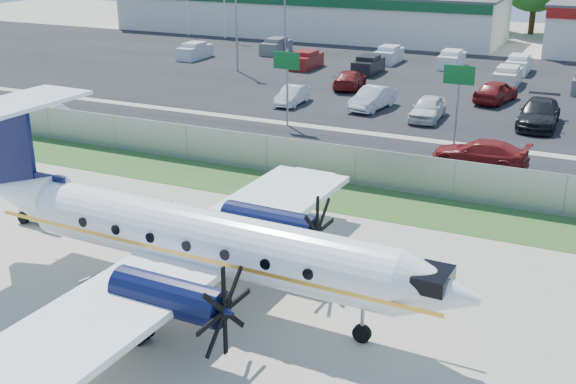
% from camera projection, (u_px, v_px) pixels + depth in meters
% --- Properties ---
extents(ground, '(170.00, 170.00, 0.00)m').
position_uv_depth(ground, '(214.00, 310.00, 24.77)').
color(ground, '#B3AC97').
rests_on(ground, ground).
extents(grass_verge, '(170.00, 4.00, 0.02)m').
position_uv_depth(grass_verge, '(340.00, 197.00, 34.95)').
color(grass_verge, '#2D561E').
rests_on(grass_verge, ground).
extents(access_road, '(170.00, 8.00, 0.02)m').
position_uv_depth(access_road, '(385.00, 158.00, 40.90)').
color(access_road, black).
rests_on(access_road, ground).
extents(parking_lot, '(170.00, 32.00, 0.02)m').
position_uv_depth(parking_lot, '(465.00, 87.00, 58.73)').
color(parking_lot, black).
rests_on(parking_lot, ground).
extents(perimeter_fence, '(120.00, 0.06, 1.99)m').
position_uv_depth(perimeter_fence, '(355.00, 166.00, 36.31)').
color(perimeter_fence, gray).
rests_on(perimeter_fence, ground).
extents(building_west, '(46.40, 12.40, 5.24)m').
position_uv_depth(building_west, '(305.00, 12.00, 86.02)').
color(building_west, silver).
rests_on(building_west, ground).
extents(sign_left, '(1.80, 0.26, 5.00)m').
position_uv_depth(sign_left, '(287.00, 71.00, 46.14)').
color(sign_left, gray).
rests_on(sign_left, ground).
extents(sign_mid, '(1.80, 0.26, 5.00)m').
position_uv_depth(sign_mid, '(458.00, 87.00, 41.77)').
color(sign_mid, gray).
rests_on(sign_mid, ground).
extents(light_pole_nw, '(0.90, 0.35, 9.09)m').
position_uv_depth(light_pole_nw, '(236.00, 12.00, 63.16)').
color(light_pole_nw, gray).
rests_on(light_pole_nw, ground).
extents(light_pole_sw, '(0.90, 0.35, 9.09)m').
position_uv_depth(light_pole_sw, '(285.00, 2.00, 71.65)').
color(light_pole_sw, gray).
rests_on(light_pole_sw, ground).
extents(tree_line, '(112.00, 6.00, 14.00)m').
position_uv_depth(tree_line, '(525.00, 33.00, 87.60)').
color(tree_line, '#1B581A').
rests_on(tree_line, ground).
extents(aircraft, '(19.63, 19.37, 6.09)m').
position_uv_depth(aircraft, '(197.00, 238.00, 24.67)').
color(aircraft, white).
rests_on(aircraft, ground).
extents(pushback_tug, '(2.46, 1.84, 1.28)m').
position_uv_depth(pushback_tug, '(51.00, 209.00, 31.85)').
color(pushback_tug, white).
rests_on(pushback_tug, ground).
extents(baggage_cart_near, '(1.95, 1.46, 0.91)m').
position_uv_depth(baggage_cart_near, '(108.00, 296.00, 24.82)').
color(baggage_cart_near, gray).
rests_on(baggage_cart_near, ground).
extents(cone_starboard_wing, '(0.34, 0.34, 0.49)m').
position_uv_depth(cone_starboard_wing, '(172.00, 205.00, 33.38)').
color(cone_starboard_wing, '#ED5D07').
rests_on(cone_starboard_wing, ground).
extents(road_car_west, '(4.40, 2.07, 1.46)m').
position_uv_depth(road_car_west, '(57.00, 124.00, 47.79)').
color(road_car_west, silver).
rests_on(road_car_west, ground).
extents(road_car_mid, '(5.28, 2.39, 1.50)m').
position_uv_depth(road_car_mid, '(479.00, 167.00, 39.41)').
color(road_car_mid, maroon).
rests_on(road_car_mid, ground).
extents(parked_car_a, '(1.56, 4.09, 1.33)m').
position_uv_depth(parked_car_a, '(292.00, 104.00, 53.09)').
color(parked_car_a, silver).
rests_on(parked_car_a, ground).
extents(parked_car_b, '(2.29, 4.95, 1.57)m').
position_uv_depth(parked_car_b, '(372.00, 109.00, 51.70)').
color(parked_car_b, silver).
rests_on(parked_car_b, ground).
extents(parked_car_c, '(1.99, 4.69, 1.58)m').
position_uv_depth(parked_car_c, '(427.00, 120.00, 48.92)').
color(parked_car_c, silver).
rests_on(parked_car_c, ground).
extents(parked_car_d, '(2.54, 5.99, 1.72)m').
position_uv_depth(parked_car_d, '(537.00, 126.00, 47.31)').
color(parked_car_d, black).
rests_on(parked_car_d, ground).
extents(parked_car_f, '(2.69, 5.19, 1.44)m').
position_uv_depth(parked_car_f, '(349.00, 88.00, 58.34)').
color(parked_car_f, maroon).
rests_on(parked_car_f, ground).
extents(parked_car_g, '(2.96, 5.22, 1.68)m').
position_uv_depth(parked_car_g, '(495.00, 102.00, 53.66)').
color(parked_car_g, maroon).
rests_on(parked_car_g, ground).
extents(far_parking_rows, '(56.00, 10.00, 1.60)m').
position_uv_depth(far_parking_rows, '(477.00, 76.00, 62.98)').
color(far_parking_rows, gray).
rests_on(far_parking_rows, ground).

